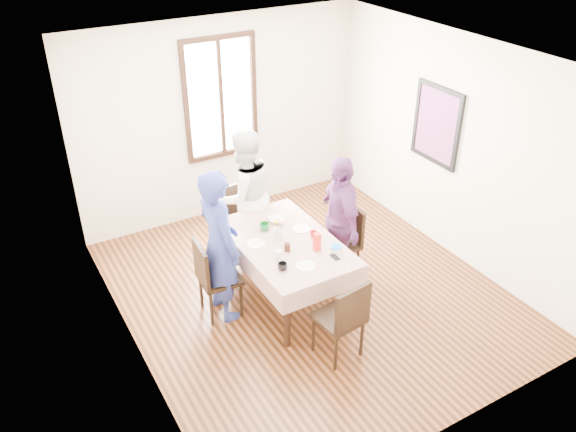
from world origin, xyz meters
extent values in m
plane|color=black|center=(0.00, 0.00, 0.00)|extent=(4.50, 4.50, 0.00)
plane|color=beige|center=(0.00, 2.25, 1.35)|extent=(4.00, 0.00, 4.00)
plane|color=beige|center=(2.00, 0.00, 1.35)|extent=(0.00, 4.50, 4.50)
cube|color=black|center=(0.00, 2.23, 1.65)|extent=(1.02, 0.06, 1.62)
cube|color=white|center=(0.00, 2.24, 1.65)|extent=(0.90, 0.02, 1.50)
cube|color=red|center=(1.98, 0.30, 1.55)|extent=(0.04, 0.76, 0.96)
cube|color=black|center=(-0.29, 0.04, 0.38)|extent=(0.88, 1.50, 0.75)
cube|color=#530C00|center=(-0.29, 0.04, 0.76)|extent=(1.00, 1.62, 0.01)
cube|color=black|center=(-1.02, 0.18, 0.46)|extent=(0.45, 0.45, 0.91)
cube|color=black|center=(0.45, 0.08, 0.46)|extent=(0.43, 0.43, 0.91)
cube|color=black|center=(-0.29, 1.07, 0.46)|extent=(0.47, 0.47, 0.91)
cube|color=black|center=(-0.29, -0.99, 0.46)|extent=(0.47, 0.47, 0.91)
imported|color=navy|center=(-1.00, 0.18, 0.86)|extent=(0.46, 0.66, 1.72)
imported|color=silver|center=(-0.29, 1.05, 0.84)|extent=(0.86, 0.69, 1.68)
imported|color=#633069|center=(0.43, 0.08, 0.78)|extent=(0.58, 0.98, 1.57)
imported|color=black|center=(-0.58, -0.40, 0.80)|extent=(0.11, 0.11, 0.08)
imported|color=red|center=(0.01, -0.06, 0.80)|extent=(0.11, 0.11, 0.08)
imported|color=#0C7226|center=(-0.38, 0.34, 0.81)|extent=(0.15, 0.15, 0.09)
imported|color=white|center=(-0.17, 0.44, 0.78)|extent=(0.20, 0.20, 0.05)
cube|color=red|center=(-0.09, -0.28, 0.86)|extent=(0.06, 0.06, 0.20)
cylinder|color=white|center=(0.07, -0.41, 0.79)|extent=(0.12, 0.12, 0.06)
cylinder|color=black|center=(-0.37, -0.14, 0.81)|extent=(0.06, 0.06, 0.09)
cylinder|color=silver|center=(-0.53, -0.23, 0.82)|extent=(0.08, 0.08, 0.11)
cube|color=black|center=(0.00, -0.49, 0.77)|extent=(0.06, 0.13, 0.01)
cylinder|color=silver|center=(-0.32, 0.11, 0.83)|extent=(0.06, 0.06, 0.13)
cylinder|color=white|center=(-0.59, 0.14, 0.77)|extent=(0.20, 0.20, 0.01)
cylinder|color=white|center=(-0.02, 0.16, 0.77)|extent=(0.20, 0.20, 0.01)
cylinder|color=white|center=(-0.35, -0.48, 0.77)|extent=(0.20, 0.20, 0.01)
cylinder|color=blue|center=(0.07, -0.41, 0.83)|extent=(0.12, 0.12, 0.01)
camera|label=1|loc=(-2.92, -4.56, 4.20)|focal=36.55mm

